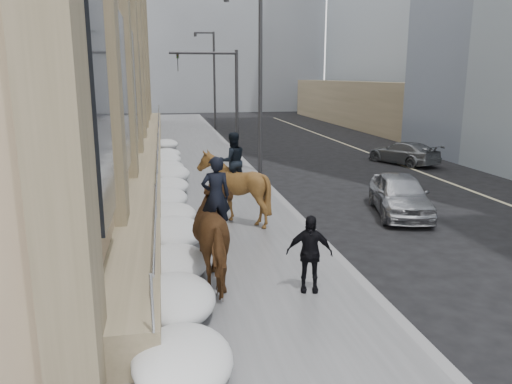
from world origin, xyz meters
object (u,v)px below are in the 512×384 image
(mounted_horse_left, at_px, (220,231))
(car_grey, at_px, (403,153))
(mounted_horse_right, at_px, (233,185))
(pedestrian, at_px, (309,253))
(car_silver, at_px, (400,194))

(mounted_horse_left, relative_size, car_grey, 0.68)
(mounted_horse_right, xyz_separation_m, car_grey, (10.26, 9.38, -0.72))
(car_grey, bearing_deg, pedestrian, 35.04)
(mounted_horse_left, relative_size, car_silver, 0.68)
(car_silver, xyz_separation_m, car_grey, (4.67, 9.03, -0.10))
(mounted_horse_right, bearing_deg, car_silver, 173.76)
(mounted_horse_right, bearing_deg, mounted_horse_left, 68.54)
(mounted_horse_right, xyz_separation_m, pedestrian, (0.84, -5.15, -0.37))
(mounted_horse_left, height_order, car_grey, mounted_horse_left)
(mounted_horse_left, height_order, mounted_horse_right, mounted_horse_right)
(mounted_horse_left, xyz_separation_m, car_silver, (6.48, 4.64, -0.56))
(mounted_horse_left, distance_m, car_grey, 17.66)
(mounted_horse_right, distance_m, car_grey, 13.92)
(mounted_horse_right, height_order, car_grey, mounted_horse_right)
(mounted_horse_right, relative_size, car_grey, 0.69)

